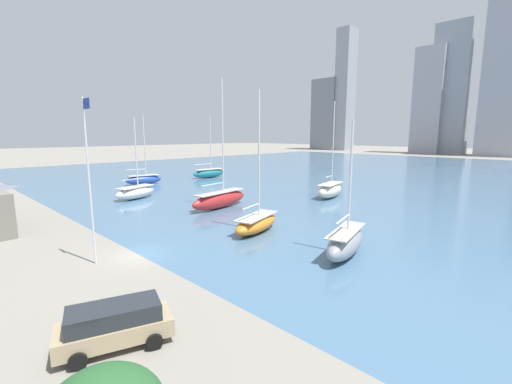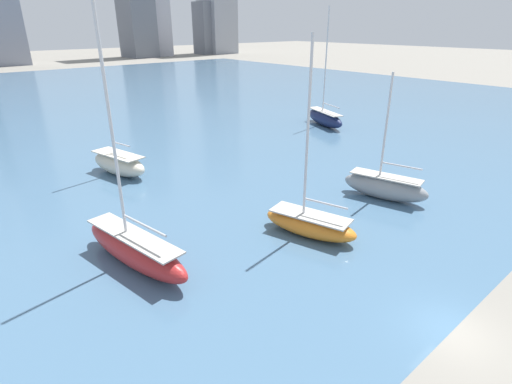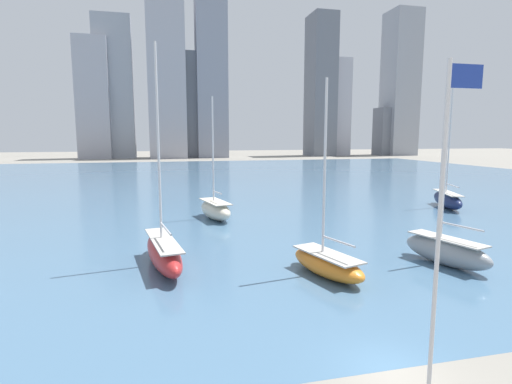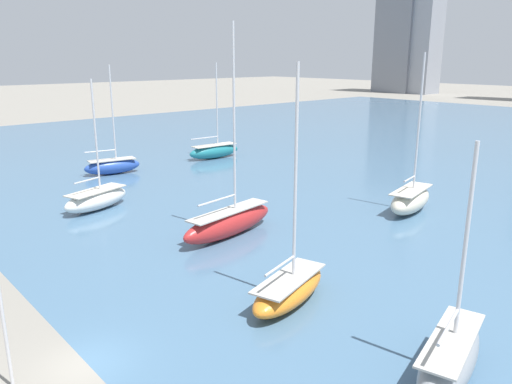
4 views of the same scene
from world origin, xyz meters
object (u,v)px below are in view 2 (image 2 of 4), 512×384
sailboat_red (135,248)px  sailboat_orange (310,223)px  sailboat_cream (119,163)px  sailboat_navy (325,118)px  sailboat_gray (385,186)px

sailboat_red → sailboat_orange: 11.77m
sailboat_red → sailboat_cream: bearing=60.7°
sailboat_orange → sailboat_navy: (26.21, 20.77, 0.25)m
sailboat_gray → sailboat_cream: (-14.51, 20.41, 0.05)m
sailboat_orange → sailboat_navy: size_ratio=0.83×
sailboat_red → sailboat_orange: size_ratio=1.20×
sailboat_gray → sailboat_red: size_ratio=0.65×
sailboat_gray → sailboat_navy: 26.52m
sailboat_navy → sailboat_gray: bearing=-109.0°
sailboat_gray → sailboat_orange: sailboat_orange is taller
sailboat_red → sailboat_gray: bearing=-20.8°
sailboat_gray → sailboat_navy: sailboat_navy is taller
sailboat_cream → sailboat_navy: size_ratio=0.87×
sailboat_cream → sailboat_orange: bearing=-88.9°
sailboat_gray → sailboat_cream: 25.04m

